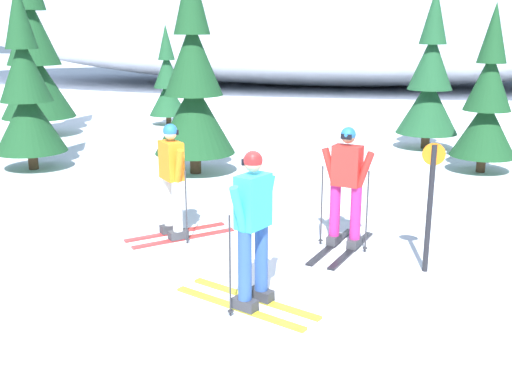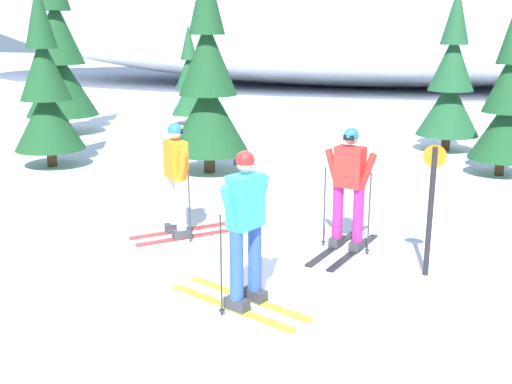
{
  "view_description": "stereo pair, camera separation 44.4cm",
  "coord_description": "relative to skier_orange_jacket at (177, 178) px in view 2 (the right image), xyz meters",
  "views": [
    {
      "loc": [
        1.63,
        -6.79,
        3.03
      ],
      "look_at": [
        0.18,
        0.67,
        0.95
      ],
      "focal_mm": 42.26,
      "sensor_mm": 36.0,
      "label": 1
    },
    {
      "loc": [
        2.06,
        -6.69,
        3.03
      ],
      "look_at": [
        0.18,
        0.67,
        0.95
      ],
      "focal_mm": 42.26,
      "sensor_mm": 36.0,
      "label": 2
    }
  ],
  "objects": [
    {
      "name": "pine_tree_far_left",
      "position": [
        -6.61,
        7.68,
        1.34
      ],
      "size": [
        2.06,
        2.06,
        5.33
      ],
      "color": "#47301E",
      "rests_on": "ground"
    },
    {
      "name": "skier_cyan_jacket",
      "position": [
        1.6,
        -2.05,
        0.03
      ],
      "size": [
        1.76,
        1.11,
        1.78
      ],
      "color": "gold",
      "rests_on": "ground"
    },
    {
      "name": "skier_red_jacket",
      "position": [
        2.5,
        0.06,
        0.01
      ],
      "size": [
        0.87,
        1.66,
        1.73
      ],
      "color": "black",
      "rests_on": "ground"
    },
    {
      "name": "pine_tree_center_left",
      "position": [
        -3.62,
        10.28,
        0.42
      ],
      "size": [
        1.21,
        1.21,
        3.13
      ],
      "color": "#47301E",
      "rests_on": "ground"
    },
    {
      "name": "ground_plane",
      "position": [
        1.19,
        -1.33,
        -0.89
      ],
      "size": [
        120.0,
        120.0,
        0.0
      ],
      "primitive_type": "plane",
      "color": "white"
    },
    {
      "name": "pine_tree_left",
      "position": [
        -4.49,
        3.69,
        0.77
      ],
      "size": [
        1.53,
        1.53,
        3.96
      ],
      "color": "#47301E",
      "rests_on": "ground"
    },
    {
      "name": "pine_tree_center",
      "position": [
        -0.86,
        4.02,
        0.95
      ],
      "size": [
        1.7,
        1.7,
        4.41
      ],
      "color": "#47301E",
      "rests_on": "ground"
    },
    {
      "name": "pine_tree_right",
      "position": [
        5.17,
        5.29,
        0.59
      ],
      "size": [
        1.37,
        1.37,
        3.54
      ],
      "color": "#47301E",
      "rests_on": "ground"
    },
    {
      "name": "trail_marker_post",
      "position": [
        3.58,
        -0.62,
        0.05
      ],
      "size": [
        0.28,
        0.07,
        1.67
      ],
      "color": "black",
      "rests_on": "ground"
    },
    {
      "name": "skier_orange_jacket",
      "position": [
        0.0,
        0.0,
        0.0
      ],
      "size": [
        1.49,
        1.39,
        1.71
      ],
      "color": "red",
      "rests_on": "ground"
    },
    {
      "name": "pine_tree_center_right",
      "position": [
        4.19,
        7.78,
        0.79
      ],
      "size": [
        1.55,
        1.55,
        4.01
      ],
      "color": "#47301E",
      "rests_on": "ground"
    }
  ]
}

